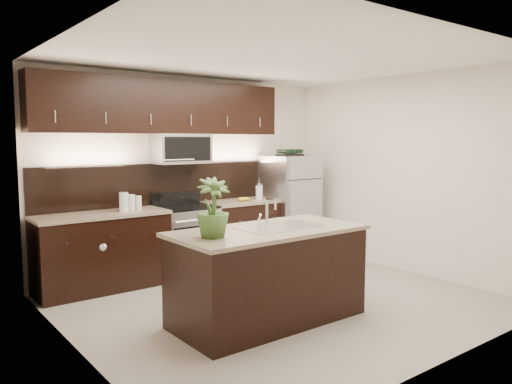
% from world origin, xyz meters
% --- Properties ---
extents(ground, '(4.50, 4.50, 0.00)m').
position_xyz_m(ground, '(0.00, 0.00, 0.00)').
color(ground, gray).
rests_on(ground, ground).
extents(room_walls, '(4.52, 4.02, 2.71)m').
position_xyz_m(room_walls, '(-0.11, -0.04, 1.70)').
color(room_walls, beige).
rests_on(room_walls, ground).
extents(counter_run, '(3.51, 0.65, 0.94)m').
position_xyz_m(counter_run, '(-0.46, 1.69, 0.47)').
color(counter_run, black).
rests_on(counter_run, ground).
extents(upper_fixtures, '(3.49, 0.40, 1.66)m').
position_xyz_m(upper_fixtures, '(-0.43, 1.84, 2.14)').
color(upper_fixtures, black).
rests_on(upper_fixtures, counter_run).
extents(island, '(1.96, 0.96, 0.94)m').
position_xyz_m(island, '(-0.48, -0.37, 0.47)').
color(island, black).
rests_on(island, ground).
extents(sink_faucet, '(0.84, 0.50, 0.28)m').
position_xyz_m(sink_faucet, '(-0.33, -0.36, 0.96)').
color(sink_faucet, silver).
rests_on(sink_faucet, island).
extents(refrigerator, '(0.76, 0.69, 1.57)m').
position_xyz_m(refrigerator, '(1.56, 1.63, 0.79)').
color(refrigerator, '#B2B2B7').
rests_on(refrigerator, ground).
extents(wine_rack, '(0.39, 0.24, 0.09)m').
position_xyz_m(wine_rack, '(1.56, 1.63, 1.62)').
color(wine_rack, black).
rests_on(wine_rack, refrigerator).
extents(plant, '(0.35, 0.35, 0.54)m').
position_xyz_m(plant, '(-1.16, -0.41, 1.21)').
color(plant, '#365622').
rests_on(plant, island).
extents(canisters, '(0.33, 0.21, 0.24)m').
position_xyz_m(canisters, '(-1.05, 1.68, 1.05)').
color(canisters, silver).
rests_on(canisters, counter_run).
extents(french_press, '(0.11, 0.11, 0.31)m').
position_xyz_m(french_press, '(0.97, 1.64, 1.05)').
color(french_press, silver).
rests_on(french_press, counter_run).
extents(bananas, '(0.20, 0.17, 0.06)m').
position_xyz_m(bananas, '(0.60, 1.61, 0.97)').
color(bananas, gold).
rests_on(bananas, counter_run).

